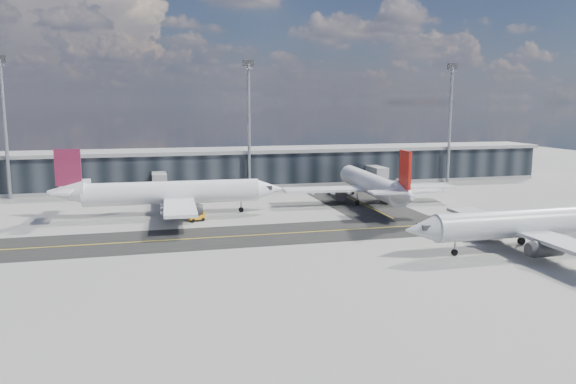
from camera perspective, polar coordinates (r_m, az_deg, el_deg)
The scene contains 9 objects.
ground at distance 81.99m, azimuth 2.12°, elevation -4.74°, with size 300.00×300.00×0.00m, color gray.
taxiway_lanes at distance 93.10m, azimuth 2.58°, elevation -3.07°, with size 180.00×63.00×0.03m.
terminal_concourse at distance 134.13m, azimuth -4.45°, elevation 2.42°, with size 152.00×19.80×8.80m.
floodlight_masts at distance 126.46m, azimuth -3.99°, elevation 7.25°, with size 102.50×0.70×28.90m.
airliner_af at distance 100.27m, azimuth -11.99°, elevation -0.09°, with size 40.24×34.27×11.94m.
airliner_redtail at distance 109.40m, azimuth 8.53°, elevation 0.75°, with size 34.18×40.08×11.87m.
airliner_near at distance 81.91m, azimuth 23.71°, elevation -2.91°, with size 37.20×31.62×11.06m.
baggage_tug at distance 94.83m, azimuth -9.12°, elevation -2.45°, with size 2.86×2.01×1.63m.
service_van at distance 128.16m, azimuth 8.54°, elevation 0.51°, with size 2.36×5.12×1.42m, color white.
Camera 1 is at (-22.44, -76.39, 19.57)m, focal length 35.00 mm.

